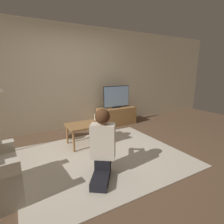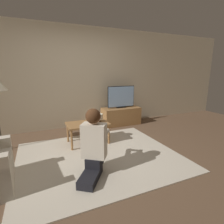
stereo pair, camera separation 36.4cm
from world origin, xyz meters
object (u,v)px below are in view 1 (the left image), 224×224
at_px(tv, 117,97).
at_px(person_kneeling, 103,143).
at_px(table_lamp, 99,117).
at_px(coffee_table, 88,126).

distance_m(tv, person_kneeling, 2.55).
distance_m(tv, table_lamp, 1.40).
height_order(tv, table_lamp, tv).
bearing_deg(person_kneeling, table_lamp, -77.13).
bearing_deg(person_kneeling, coffee_table, -66.15).
height_order(tv, coffee_table, tv).
bearing_deg(table_lamp, person_kneeling, -112.24).
bearing_deg(table_lamp, coffee_table, 178.08).
distance_m(coffee_table, table_lamp, 0.28).
height_order(coffee_table, table_lamp, table_lamp).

